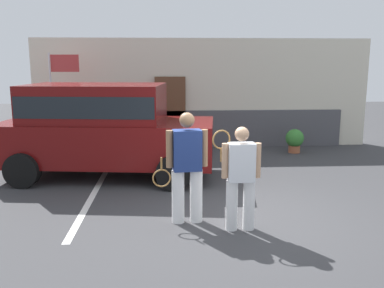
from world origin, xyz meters
name	(u,v)px	position (x,y,z in m)	size (l,w,h in m)	color
ground_plane	(235,222)	(0.00, 0.00, 0.00)	(40.00, 40.00, 0.00)	#38383A
parking_stripe_0	(93,196)	(-2.52, 1.50, 0.00)	(0.12, 4.40, 0.01)	silver
house_frontage	(202,96)	(-0.01, 6.29, 1.50)	(9.95, 0.40, 3.20)	beige
parked_suv	(103,126)	(-2.48, 2.91, 1.15)	(4.79, 2.59, 2.05)	#590C0C
tennis_player_man	(187,167)	(-0.77, 0.07, 0.91)	(0.91, 0.32, 1.77)	white
tennis_player_woman	(241,177)	(0.02, -0.29, 0.83)	(0.74, 0.25, 1.59)	white
potted_plant_by_porch	(295,140)	(2.50, 5.13, 0.37)	(0.51, 0.51, 0.67)	#9E5638
flag_pole	(58,85)	(-3.96, 5.17, 1.93)	(0.80, 0.08, 2.76)	silver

